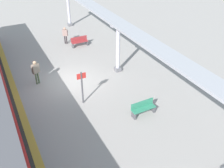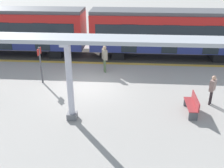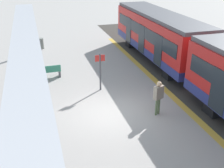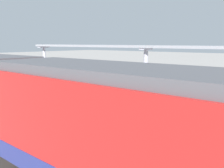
% 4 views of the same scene
% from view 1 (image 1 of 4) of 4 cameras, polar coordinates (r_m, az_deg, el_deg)
% --- Properties ---
extents(ground_plane, '(176.00, 176.00, 0.00)m').
position_cam_1_polar(ground_plane, '(18.84, -8.77, 0.66)').
color(ground_plane, '#9E9994').
extents(tactile_edge_strip, '(0.40, 27.16, 0.01)m').
position_cam_1_polar(tactile_edge_strip, '(18.29, -20.21, -2.23)').
color(tactile_edge_strip, gold).
rests_on(tactile_edge_strip, ground).
extents(canopy_pillar_second, '(1.10, 0.44, 3.68)m').
position_cam_1_polar(canopy_pillar_second, '(19.03, 1.31, 7.77)').
color(canopy_pillar_second, slate).
rests_on(canopy_pillar_second, ground).
extents(canopy_pillar_third, '(1.10, 0.44, 3.68)m').
position_cam_1_polar(canopy_pillar_third, '(28.62, -9.46, 15.92)').
color(canopy_pillar_third, slate).
rests_on(canopy_pillar_third, ground).
extents(canopy_beam, '(1.20, 22.41, 0.16)m').
position_cam_1_polar(canopy_beam, '(18.49, 1.08, 13.35)').
color(canopy_beam, '#A8AAB2').
rests_on(canopy_beam, canopy_pillar_nearest).
extents(bench_near_end, '(1.51, 0.48, 0.86)m').
position_cam_1_polar(bench_near_end, '(15.43, 6.76, -5.19)').
color(bench_near_end, '#318364').
rests_on(bench_near_end, ground).
extents(bench_mid_platform, '(1.50, 0.45, 0.86)m').
position_cam_1_polar(bench_mid_platform, '(23.94, -7.10, 9.18)').
color(bench_mid_platform, maroon).
rests_on(bench_mid_platform, ground).
extents(platform_info_sign, '(0.56, 0.10, 2.20)m').
position_cam_1_polar(platform_info_sign, '(15.82, -6.56, -0.20)').
color(platform_info_sign, '#4C4C51').
rests_on(platform_info_sign, ground).
extents(passenger_waiting_near_edge, '(0.56, 0.41, 1.77)m').
position_cam_1_polar(passenger_waiting_near_edge, '(18.51, -16.27, 3.01)').
color(passenger_waiting_near_edge, '#536643').
rests_on(passenger_waiting_near_edge, ground).
extents(passenger_by_the_benches, '(0.49, 0.42, 1.56)m').
position_cam_1_polar(passenger_by_the_benches, '(24.45, -10.17, 10.77)').
color(passenger_by_the_benches, black).
rests_on(passenger_by_the_benches, ground).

